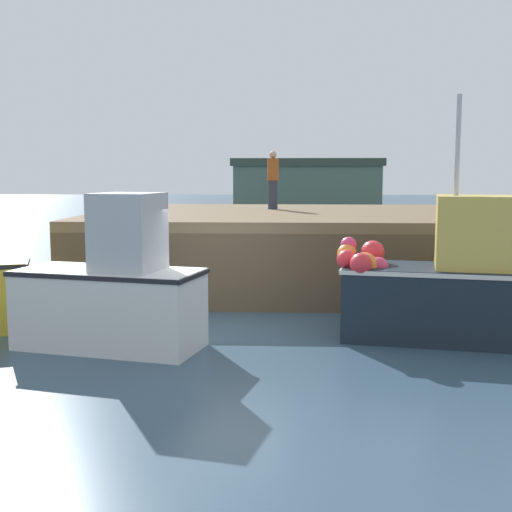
# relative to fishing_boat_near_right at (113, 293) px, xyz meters

# --- Properties ---
(ground) EXTENTS (120.00, 160.00, 0.10)m
(ground) POSITION_rel_fishing_boat_near_right_xyz_m (1.87, 1.33, -1.06)
(ground) COLOR #334C60
(pier) EXTENTS (13.30, 8.40, 2.04)m
(pier) POSITION_rel_fishing_boat_near_right_xyz_m (4.35, 6.66, 0.70)
(pier) COLOR brown
(pier) RESTS_ON ground
(fishing_boat_near_right) EXTENTS (3.57, 2.16, 2.79)m
(fishing_boat_near_right) POSITION_rel_fishing_boat_near_right_xyz_m (0.00, 0.00, 0.00)
(fishing_boat_near_right) COLOR silver
(fishing_boat_near_right) RESTS_ON ground
(fishing_boat_mid) EXTENTS (4.32, 2.36, 4.56)m
(fishing_boat_mid) POSITION_rel_fishing_boat_near_right_xyz_m (6.25, 0.88, 0.05)
(fishing_boat_mid) COLOR #19232D
(fishing_boat_mid) RESTS_ON ground
(dockworker) EXTENTS (0.34, 0.34, 1.74)m
(dockworker) POSITION_rel_fishing_boat_near_right_xyz_m (2.64, 8.58, 1.91)
(dockworker) COLOR #2D3342
(dockworker) RESTS_ON pier
(warehouse) EXTENTS (10.06, 6.37, 4.05)m
(warehouse) POSITION_rel_fishing_boat_near_right_xyz_m (4.29, 34.89, 1.04)
(warehouse) COLOR #4C6656
(warehouse) RESTS_ON ground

